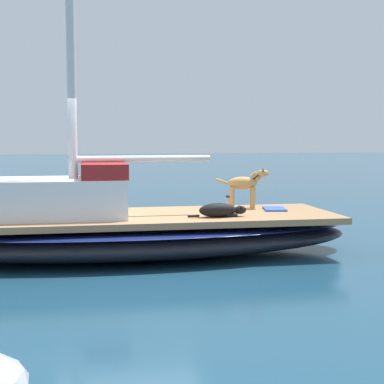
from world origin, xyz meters
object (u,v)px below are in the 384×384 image
object	(u,v)px
sailboat_main	(131,235)
dog_black	(220,210)
deck_winch	(230,202)
dog_tan	(245,184)
deck_towel	(275,209)

from	to	relation	value
sailboat_main	dog_black	xyz separation A→B (m)	(-0.54, -1.33, 0.43)
sailboat_main	deck_winch	xyz separation A→B (m)	(0.67, -1.84, 0.42)
sailboat_main	dog_black	size ratio (longest dim) A/B	7.66
dog_black	deck_winch	bearing A→B (deg)	-22.86
dog_tan	deck_winch	world-z (taller)	dog_tan
dog_black	dog_tan	bearing A→B (deg)	-35.66
dog_black	deck_winch	distance (m)	1.32
dog_black	deck_towel	size ratio (longest dim) A/B	1.70
dog_tan	deck_towel	distance (m)	0.67
sailboat_main	dog_black	bearing A→B (deg)	-112.21
deck_towel	dog_black	bearing A→B (deg)	120.98
dog_black	dog_tan	size ratio (longest dim) A/B	1.02
sailboat_main	deck_towel	bearing A→B (deg)	-86.45
dog_black	deck_towel	bearing A→B (deg)	-59.02
sailboat_main	dog_tan	distance (m)	2.24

